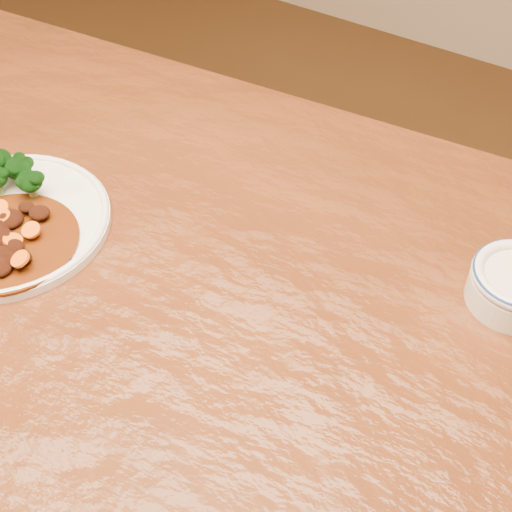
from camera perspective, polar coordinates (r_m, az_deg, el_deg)
The scene contains 4 objects.
dining_table at distance 0.85m, azimuth -8.76°, elevation -7.55°, with size 1.57×1.02×0.75m.
dinner_plate at distance 0.91m, azimuth -19.41°, elevation 2.61°, with size 0.25×0.25×0.02m.
broccoli_florets at distance 0.94m, azimuth -19.72°, elevation 6.32°, with size 0.11×0.08×0.04m.
mince_stew at distance 0.88m, azimuth -19.72°, elevation 1.26°, with size 0.17×0.17×0.03m.
Camera 1 is at (0.38, -0.35, 1.35)m, focal length 50.00 mm.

